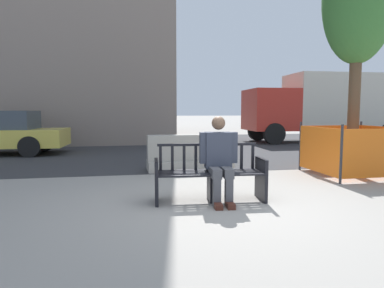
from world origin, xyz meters
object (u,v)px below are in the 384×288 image
seated_person (219,157)px  jersey_barrier_centre (190,156)px  construction_fence (352,149)px  delivery_truck (325,105)px  street_bench (209,176)px  street_tree (359,1)px

seated_person → jersey_barrier_centre: bearing=88.8°
seated_person → construction_fence: (3.43, 1.62, -0.12)m
seated_person → delivery_truck: size_ratio=0.19×
delivery_truck → seated_person: bearing=-128.8°
street_bench → jersey_barrier_centre: bearing=86.0°
jersey_barrier_centre → construction_fence: bearing=-20.5°
street_tree → seated_person: bearing=-154.7°
construction_fence → delivery_truck: delivery_truck is taller
street_tree → street_bench: bearing=-156.4°
street_bench → street_tree: 5.10m
street_bench → seated_person: (0.14, -0.07, 0.29)m
street_bench → delivery_truck: 12.02m
construction_fence → street_bench: bearing=-156.4°
street_bench → construction_fence: construction_fence is taller
seated_person → street_tree: (3.43, 1.62, 3.01)m
street_tree → construction_fence: bearing=-153.4°
street_bench → seated_person: bearing=-25.9°
street_tree → delivery_truck: street_tree is taller
construction_fence → jersey_barrier_centre: bearing=159.5°
seated_person → street_tree: bearing=25.3°
seated_person → street_bench: bearing=154.1°
jersey_barrier_centre → construction_fence: 3.60m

